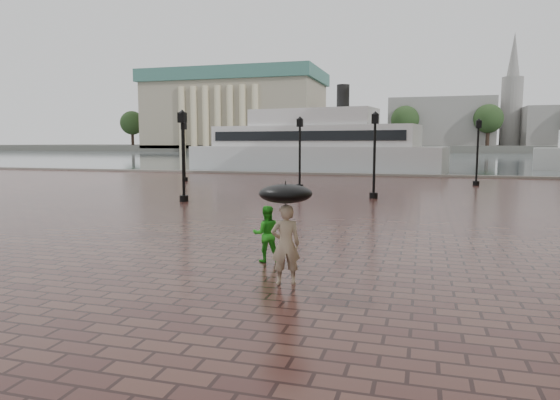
# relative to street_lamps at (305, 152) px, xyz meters

# --- Properties ---
(ground) EXTENTS (300.00, 300.00, 0.00)m
(ground) POSITION_rel_street_lamps_xyz_m (1.60, -17.60, -2.33)
(ground) COLOR #391D1A
(ground) RESTS_ON ground
(harbour_water) EXTENTS (240.00, 240.00, 0.00)m
(harbour_water) POSITION_rel_street_lamps_xyz_m (1.60, 74.40, -2.33)
(harbour_water) COLOR #4D5A5E
(harbour_water) RESTS_ON ground
(quay_edge) EXTENTS (80.00, 0.60, 0.30)m
(quay_edge) POSITION_rel_street_lamps_xyz_m (1.60, 14.40, -2.33)
(quay_edge) COLOR slate
(quay_edge) RESTS_ON ground
(far_shore) EXTENTS (300.00, 60.00, 2.00)m
(far_shore) POSITION_rel_street_lamps_xyz_m (1.60, 142.40, -1.33)
(far_shore) COLOR #4C4C47
(far_shore) RESTS_ON ground
(museum) EXTENTS (57.00, 32.50, 26.00)m
(museum) POSITION_rel_street_lamps_xyz_m (-53.40, 127.01, 11.58)
(museum) COLOR gray
(museum) RESTS_ON ground
(far_trees) EXTENTS (188.00, 8.00, 13.50)m
(far_trees) POSITION_rel_street_lamps_xyz_m (1.60, 120.40, 7.09)
(far_trees) COLOR #2D2119
(far_trees) RESTS_ON ground
(street_lamps) EXTENTS (21.44, 14.44, 4.40)m
(street_lamps) POSITION_rel_street_lamps_xyz_m (0.00, 0.00, 0.00)
(street_lamps) COLOR black
(street_lamps) RESTS_ON ground
(adult_pedestrian) EXTENTS (0.72, 0.60, 1.68)m
(adult_pedestrian) POSITION_rel_street_lamps_xyz_m (4.38, -20.32, -1.49)
(adult_pedestrian) COLOR tan
(adult_pedestrian) RESTS_ON ground
(child_pedestrian) EXTENTS (0.82, 0.74, 1.39)m
(child_pedestrian) POSITION_rel_street_lamps_xyz_m (3.40, -18.55, -1.63)
(child_pedestrian) COLOR green
(child_pedestrian) RESTS_ON ground
(ferry_near) EXTENTS (26.89, 10.10, 8.61)m
(ferry_near) POSITION_rel_street_lamps_xyz_m (-3.89, 20.39, 0.26)
(ferry_near) COLOR silver
(ferry_near) RESTS_ON ground
(umbrella) EXTENTS (1.10, 1.10, 1.14)m
(umbrella) POSITION_rel_street_lamps_xyz_m (4.38, -20.32, -0.43)
(umbrella) COLOR black
(umbrella) RESTS_ON ground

